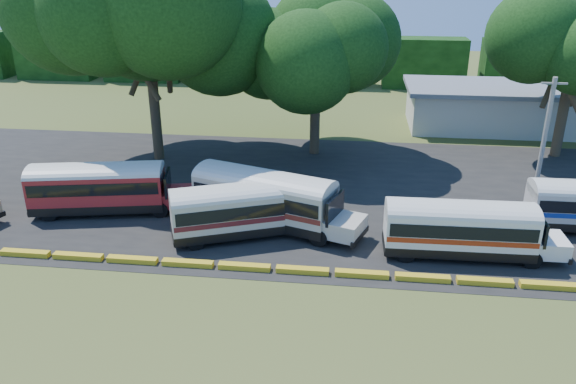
# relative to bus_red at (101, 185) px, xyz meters

# --- Properties ---
(ground) EXTENTS (160.00, 160.00, 0.00)m
(ground) POSITION_rel_bus_red_xyz_m (11.62, -6.91, -1.87)
(ground) COLOR #2E4717
(ground) RESTS_ON ground
(asphalt_strip) EXTENTS (64.00, 24.00, 0.02)m
(asphalt_strip) POSITION_rel_bus_red_xyz_m (12.62, 5.09, -1.86)
(asphalt_strip) COLOR black
(asphalt_strip) RESTS_ON ground
(curb) EXTENTS (53.70, 0.45, 0.30)m
(curb) POSITION_rel_bus_red_xyz_m (11.62, -5.91, -1.72)
(curb) COLOR gold
(curb) RESTS_ON ground
(terminal_building) EXTENTS (19.00, 9.00, 4.00)m
(terminal_building) POSITION_rel_bus_red_xyz_m (29.62, 23.09, 0.17)
(terminal_building) COLOR #BBB9AB
(terminal_building) RESTS_ON ground
(treeline_backdrop) EXTENTS (130.00, 4.00, 6.00)m
(treeline_backdrop) POSITION_rel_bus_red_xyz_m (11.62, 41.09, 1.13)
(treeline_backdrop) COLOR black
(treeline_backdrop) RESTS_ON ground
(bus_red) EXTENTS (10.18, 4.35, 3.25)m
(bus_red) POSITION_rel_bus_red_xyz_m (0.00, 0.00, 0.00)
(bus_red) COLOR black
(bus_red) RESTS_ON ground
(bus_cream_west) EXTENTS (9.82, 5.81, 3.17)m
(bus_cream_west) POSITION_rel_bus_red_xyz_m (9.44, -2.08, -0.07)
(bus_cream_west) COLOR black
(bus_cream_west) RESTS_ON ground
(bus_cream_east) EXTENTS (10.65, 5.87, 3.42)m
(bus_cream_east) POSITION_rel_bus_red_xyz_m (10.51, -0.61, 0.07)
(bus_cream_east) COLOR black
(bus_cream_east) RESTS_ON ground
(bus_white_red) EXTENTS (9.53, 2.56, 3.12)m
(bus_white_red) POSITION_rel_bus_red_xyz_m (21.35, -3.08, -0.10)
(bus_white_red) COLOR black
(bus_white_red) RESTS_ON ground
(tree_west) EXTENTS (13.70, 13.70, 16.31)m
(tree_west) POSITION_rel_bus_red_xyz_m (-0.06, 10.53, 9.39)
(tree_west) COLOR #3B2A1D
(tree_west) RESTS_ON ground
(tree_center) EXTENTS (10.11, 10.11, 13.18)m
(tree_center) POSITION_rel_bus_red_xyz_m (12.22, 13.43, 7.56)
(tree_center) COLOR #3B2A1D
(tree_center) RESTS_ON ground
(tree_east) EXTENTS (9.34, 9.34, 12.21)m
(tree_east) POSITION_rel_bus_red_xyz_m (31.76, 15.09, 6.87)
(tree_east) COLOR #3B2A1D
(tree_east) RESTS_ON ground
(utility_pole) EXTENTS (1.60, 0.30, 7.96)m
(utility_pole) POSITION_rel_bus_red_xyz_m (27.83, 6.45, 2.23)
(utility_pole) COLOR gray
(utility_pole) RESTS_ON ground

